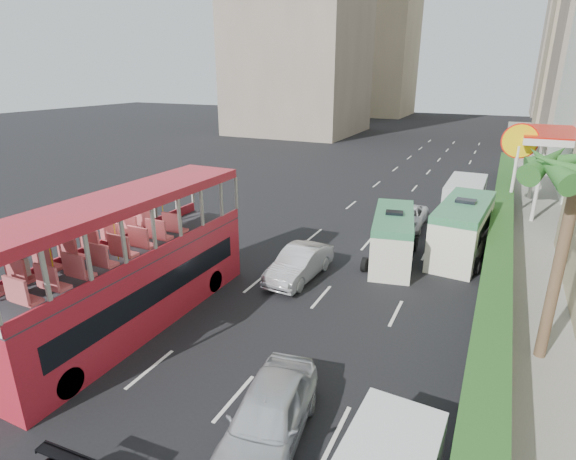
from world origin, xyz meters
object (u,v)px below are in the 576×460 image
Objects in this scene: shell_station at (571,174)px; car_silver_lane_b at (269,440)px; minibus_near at (392,238)px; double_decker_bus at (130,263)px; car_silver_lane_a at (299,278)px; van_asset at (406,227)px; minibus_far at (462,229)px; panel_van_far at (465,197)px; palm_tree at (558,268)px.

car_silver_lane_b is at bearing -108.58° from shell_station.
car_silver_lane_b is at bearing -101.58° from minibus_near.
car_silver_lane_b is at bearing -22.22° from double_decker_bus.
car_silver_lane_b is (3.30, -9.29, 0.00)m from car_silver_lane_a.
car_silver_lane_b is 1.03× the size of van_asset.
car_silver_lane_a is 0.96× the size of car_silver_lane_b.
car_silver_lane_a is 0.79× the size of minibus_near.
shell_station is (8.65, 12.78, 1.51)m from minibus_near.
minibus_near is (0.37, -5.69, 1.24)m from van_asset.
minibus_far is 11.93m from shell_station.
panel_van_far reaches higher than van_asset.
double_decker_bus reaches higher than car_silver_lane_a.
double_decker_bus reaches higher than van_asset.
minibus_near is 0.87× the size of palm_tree.
car_silver_lane_b is 0.72× the size of minibus_far.
panel_van_far is 0.89× the size of palm_tree.
van_asset is 0.70× the size of minibus_far.
car_silver_lane_a reaches higher than van_asset.
minibus_near is at bearing 52.70° from car_silver_lane_a.
double_decker_bus is 16.33m from minibus_far.
panel_van_far is at bearing 55.54° from van_asset.
minibus_near reaches higher than car_silver_lane_b.
shell_station reaches higher than double_decker_bus.
minibus_near is at bearing -87.45° from van_asset.
van_asset is 0.56× the size of shell_station.
palm_tree is 0.80× the size of shell_station.
minibus_near is at bearing 80.54° from car_silver_lane_b.
minibus_near reaches higher than car_silver_lane_a.
car_silver_lane_b is 15.89m from minibus_far.
car_silver_lane_a is 0.69× the size of minibus_far.
palm_tree is at bearing -75.67° from panel_van_far.
minibus_far is at bearing -118.10° from shell_station.
double_decker_bus is at bearing -124.82° from shell_station.
minibus_far is 1.01× the size of palm_tree.
palm_tree is at bearing -96.60° from shell_station.
palm_tree is (6.82, -11.91, 3.38)m from van_asset.
palm_tree is 19.14m from shell_station.
panel_van_far reaches higher than car_silver_lane_b.
minibus_near is at bearing 54.28° from double_decker_bus.
minibus_near is (3.37, 3.90, 1.24)m from car_silver_lane_a.
van_asset is (-0.29, 18.88, 0.00)m from car_silver_lane_b.
minibus_far is 1.13× the size of panel_van_far.
palm_tree is (9.83, -2.32, 3.38)m from car_silver_lane_a.
panel_van_far is at bearing 64.74° from minibus_near.
shell_station is (9.02, 7.09, 2.75)m from van_asset.
palm_tree reaches higher than car_silver_lane_b.
van_asset is 5.38m from panel_van_far.
double_decker_bus is 7.88m from car_silver_lane_a.
panel_van_far is 6.89m from shell_station.
panel_van_far is at bearing 70.73° from car_silver_lane_a.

